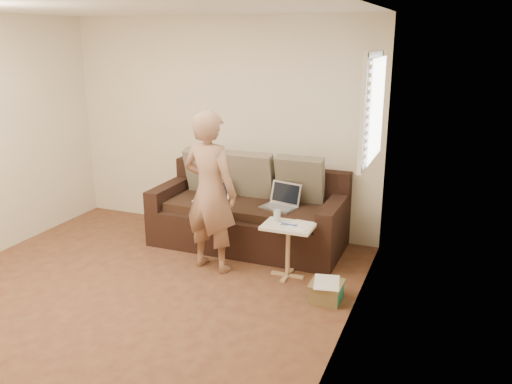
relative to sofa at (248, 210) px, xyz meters
The scene contains 17 objects.
floor 1.91m from the sofa, 107.25° to the right, with size 4.50×4.50×0.00m, color #50291D.
ceiling 2.86m from the sofa, 107.25° to the right, with size 4.50×4.50×0.00m, color white.
wall_back 1.14m from the sofa, 139.24° to the left, with size 4.00×4.00×0.00m, color beige.
wall_right 2.45m from the sofa, 50.77° to the right, with size 4.50×4.50×0.00m, color beige.
window_blinds 1.91m from the sofa, 11.12° to the right, with size 0.12×0.88×1.08m, color white, non-canonical shape.
sofa is the anchor object (origin of this frame).
pillow_left 0.73m from the sofa, 161.73° to the left, with size 0.55×0.14×0.55m, color #6C6050, non-canonical shape.
pillow_mid 0.43m from the sofa, 103.19° to the left, with size 0.55×0.14×0.55m, color #6D644E, non-canonical shape.
pillow_right 0.70m from the sofa, 23.07° to the left, with size 0.55×0.14×0.55m, color #6C6050, non-canonical shape.
laptop_silver 0.41m from the sofa, ahead, with size 0.38×0.27×0.25m, color #B7BABC, non-canonical shape.
laptop_white 0.45m from the sofa, 167.29° to the right, with size 0.36×0.26×0.26m, color white, non-canonical shape.
person 0.84m from the sofa, 99.01° to the right, with size 0.61×0.41×1.68m, color #956551.
side_table 0.95m from the sofa, 41.98° to the right, with size 0.51×0.35×0.56m, color silver, non-canonical shape.
drinking_glass 0.82m from the sofa, 45.76° to the right, with size 0.07×0.07×0.12m, color silver, non-canonical shape.
scissors 0.96m from the sofa, 42.08° to the right, with size 0.18×0.10×0.02m, color silver, non-canonical shape.
paper_on_table 1.02m from the sofa, 36.78° to the right, with size 0.21×0.30×0.00m, color white, non-canonical shape.
striped_box 1.58m from the sofa, 39.55° to the right, with size 0.30×0.30×0.19m, color #CF541F, non-canonical shape.
Camera 1 is at (2.75, -3.51, 2.36)m, focal length 36.67 mm.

